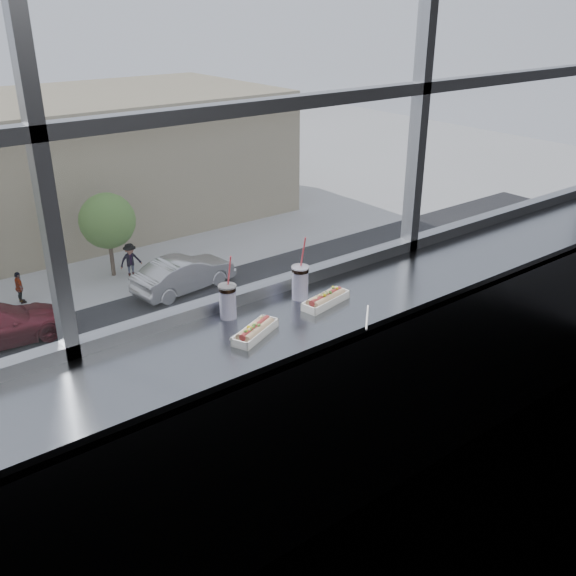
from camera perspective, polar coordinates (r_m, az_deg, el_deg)
wall_back_lower at (r=3.44m, az=-1.56°, el=-8.77°), size 6.00×0.00×6.00m
window_glass at (r=2.89m, az=-2.23°, el=21.84°), size 6.00×0.00×6.00m
window_mullions at (r=2.88m, az=-1.98°, el=21.83°), size 6.00×0.08×2.40m
counter at (r=2.98m, az=1.45°, el=-2.69°), size 6.00×0.55×0.06m
counter_fascia at (r=3.10m, az=4.39°, el=-12.99°), size 6.00×0.04×1.04m
hotdog_tray_left at (r=2.76m, az=-2.93°, el=-3.80°), size 0.27×0.18×0.06m
hotdog_tray_right at (r=3.04m, az=3.38°, el=-0.99°), size 0.28×0.14×0.07m
soda_cup_left at (r=2.90m, az=-5.38°, el=-1.05°), size 0.08×0.08×0.30m
soda_cup_right at (r=3.07m, az=1.08°, el=0.64°), size 0.09×0.09×0.32m
loose_straw at (r=2.94m, az=7.05°, el=-2.59°), size 0.18×0.17×0.01m
wrapper at (r=2.74m, az=-4.23°, el=-4.42°), size 0.10×0.07×0.02m
car_near_e at (r=27.64m, az=3.97°, el=-2.35°), size 2.63×5.84×1.92m
car_near_d at (r=23.58m, az=-11.58°, el=-7.77°), size 2.80×6.16×2.02m
car_far_c at (r=32.13m, az=-9.26°, el=1.73°), size 3.83×7.30×2.32m
pedestrian_c at (r=33.03m, az=-22.81°, el=0.28°), size 0.64×0.85×1.92m
pedestrian_d at (r=34.28m, az=-13.85°, el=2.68°), size 0.99×0.74×2.23m
tree_right at (r=34.14m, az=-15.76°, el=5.76°), size 2.87×2.87×4.49m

